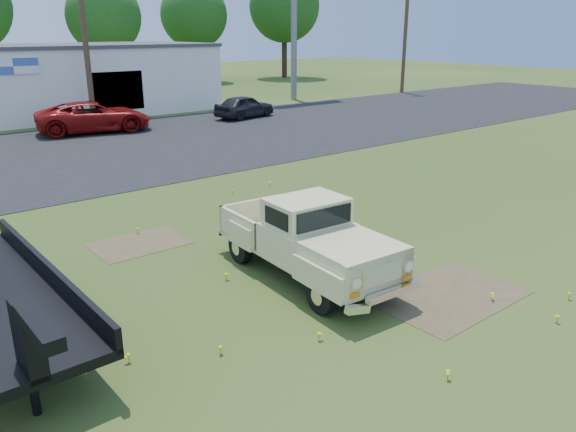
# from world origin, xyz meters

# --- Properties ---
(ground) EXTENTS (140.00, 140.00, 0.00)m
(ground) POSITION_xyz_m (0.00, 0.00, 0.00)
(ground) COLOR #2F4817
(ground) RESTS_ON ground
(asphalt_lot) EXTENTS (90.00, 14.00, 0.02)m
(asphalt_lot) POSITION_xyz_m (0.00, 15.00, 0.00)
(asphalt_lot) COLOR black
(asphalt_lot) RESTS_ON ground
(dirt_patch_a) EXTENTS (3.00, 2.00, 0.01)m
(dirt_patch_a) POSITION_xyz_m (1.50, -3.00, 0.00)
(dirt_patch_a) COLOR #4E412A
(dirt_patch_a) RESTS_ON ground
(dirt_patch_b) EXTENTS (2.20, 1.60, 0.01)m
(dirt_patch_b) POSITION_xyz_m (-2.00, 3.50, 0.00)
(dirt_patch_b) COLOR #4E412A
(dirt_patch_b) RESTS_ON ground
(commercial_building) EXTENTS (14.20, 8.20, 4.15)m
(commercial_building) POSITION_xyz_m (6.00, 26.99, 2.10)
(commercial_building) COLOR white
(commercial_building) RESTS_ON ground
(utility_pole_mid) EXTENTS (1.60, 0.30, 9.00)m
(utility_pole_mid) POSITION_xyz_m (4.00, 22.00, 4.60)
(utility_pole_mid) COLOR #40291D
(utility_pole_mid) RESTS_ON ground
(utility_pole_east) EXTENTS (1.60, 0.30, 9.00)m
(utility_pole_east) POSITION_xyz_m (30.00, 22.00, 4.60)
(utility_pole_east) COLOR #40291D
(utility_pole_east) RESTS_ON ground
(treeline_e) EXTENTS (6.08, 6.08, 9.04)m
(treeline_e) POSITION_xyz_m (12.00, 39.00, 5.98)
(treeline_e) COLOR #332117
(treeline_e) RESTS_ON ground
(treeline_f) EXTENTS (6.40, 6.40, 9.52)m
(treeline_f) POSITION_xyz_m (22.00, 41.50, 6.30)
(treeline_f) COLOR #332117
(treeline_f) RESTS_ON ground
(treeline_g) EXTENTS (7.36, 7.36, 10.95)m
(treeline_g) POSITION_xyz_m (32.00, 40.00, 7.25)
(treeline_g) COLOR #332117
(treeline_g) RESTS_ON ground
(vintage_pickup_truck) EXTENTS (2.19, 4.91, 1.74)m
(vintage_pickup_truck) POSITION_xyz_m (-0.07, -0.52, 0.87)
(vintage_pickup_truck) COLOR #CBC388
(vintage_pickup_truck) RESTS_ON ground
(red_pickup) EXTENTS (5.98, 3.69, 1.55)m
(red_pickup) POSITION_xyz_m (3.11, 19.53, 0.77)
(red_pickup) COLOR maroon
(red_pickup) RESTS_ON ground
(dark_sedan) EXTENTS (4.10, 2.23, 1.32)m
(dark_sedan) POSITION_xyz_m (11.81, 18.70, 0.66)
(dark_sedan) COLOR black
(dark_sedan) RESTS_ON ground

